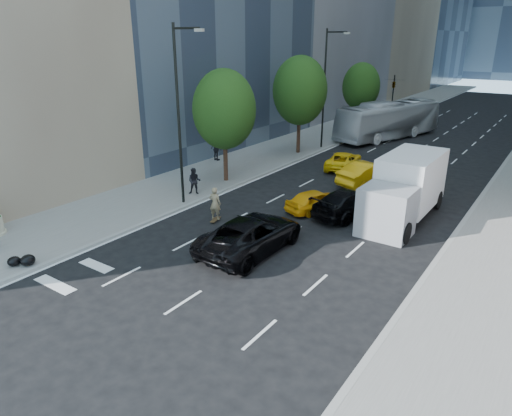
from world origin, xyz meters
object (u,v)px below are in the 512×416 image
Objects in this scene: black_sedan_lincoln at (251,234)px; city_bus at (389,120)px; skateboarder at (215,206)px; black_sedan_mercedes at (350,203)px; box_truck at (405,188)px.

black_sedan_lincoln is 0.46× the size of city_bus.
black_sedan_lincoln is at bearing 138.33° from skateboarder.
city_bus reaches higher than skateboarder.
city_bus reaches higher than black_sedan_mercedes.
skateboarder is 4.15m from black_sedan_lincoln.
city_bus is 1.77× the size of box_truck.
black_sedan_mercedes is at bearing -104.84° from black_sedan_lincoln.
black_sedan_lincoln reaches higher than black_sedan_mercedes.
skateboarder is 0.36× the size of black_sedan_mercedes.
black_sedan_lincoln is 7.14m from black_sedan_mercedes.
skateboarder is 0.30× the size of black_sedan_lincoln.
city_bus is (-3.70, 28.76, 0.97)m from black_sedan_lincoln.
city_bus is at bearing -104.71° from skateboarder.
skateboarder is at bearing 54.65° from black_sedan_mercedes.
city_bus is (0.00, 26.88, 0.89)m from skateboarder.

